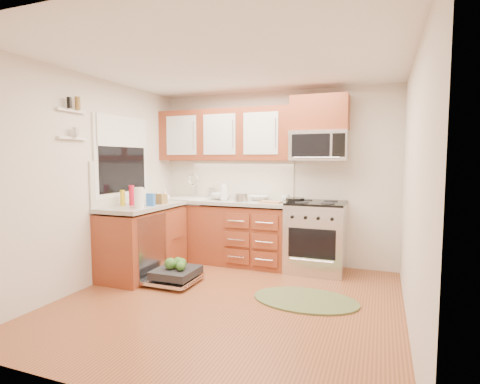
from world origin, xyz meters
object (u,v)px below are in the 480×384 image
at_px(paper_towel_roll, 139,198).
at_px(cup, 285,197).
at_px(stock_pot, 241,198).
at_px(sink, 189,207).
at_px(upper_cabinets, 224,135).
at_px(range, 316,237).
at_px(bowl_a, 259,198).
at_px(cutting_board, 271,202).
at_px(bowl_b, 221,196).
at_px(skillet, 295,200).
at_px(microwave, 319,146).
at_px(dishwasher, 173,275).
at_px(rug, 305,300).

height_order(paper_towel_roll, cup, paper_towel_roll).
bearing_deg(stock_pot, sink, 170.94).
xyz_separation_m(upper_cabinets, range, (1.41, -0.15, -1.40)).
relative_size(bowl_a, cup, 2.40).
xyz_separation_m(stock_pot, cutting_board, (0.42, 0.03, -0.05)).
height_order(bowl_b, cup, bowl_b).
height_order(sink, paper_towel_roll, paper_towel_roll).
bearing_deg(skillet, cup, 126.54).
relative_size(microwave, cutting_board, 2.59).
height_order(range, skillet, skillet).
bearing_deg(bowl_a, cup, 14.10).
bearing_deg(bowl_a, skillet, -16.95).
height_order(skillet, bowl_b, bowl_b).
distance_m(upper_cabinets, bowl_b, 0.91).
height_order(microwave, stock_pot, microwave).
distance_m(paper_towel_roll, bowl_b, 1.35).
bearing_deg(microwave, dishwasher, -140.93).
distance_m(sink, bowl_a, 1.09).
relative_size(sink, cup, 5.41).
relative_size(cutting_board, bowl_a, 1.06).
relative_size(cutting_board, cup, 2.56).
distance_m(microwave, rug, 2.10).
height_order(dishwasher, stock_pot, stock_pot).
distance_m(range, microwave, 1.23).
xyz_separation_m(microwave, stock_pot, (-1.02, -0.27, -0.72)).
bearing_deg(cup, sink, -170.99).
relative_size(skillet, cutting_board, 0.86).
bearing_deg(upper_cabinets, bowl_a, -2.03).
distance_m(dishwasher, rug, 1.62).
distance_m(upper_cabinets, rug, 2.70).
height_order(upper_cabinets, microwave, upper_cabinets).
height_order(dishwasher, skillet, skillet).
xyz_separation_m(dishwasher, stock_pot, (0.52, 0.98, 0.88)).
bearing_deg(cutting_board, microwave, 21.81).
distance_m(microwave, sink, 2.13).
bearing_deg(dishwasher, microwave, 39.07).
bearing_deg(sink, upper_cabinets, 16.45).
xyz_separation_m(microwave, rug, (0.08, -1.24, -1.69)).
xyz_separation_m(cutting_board, bowl_a, (-0.25, 0.25, 0.02)).
height_order(upper_cabinets, bowl_a, upper_cabinets).
bearing_deg(range, bowl_b, 178.98).
bearing_deg(paper_towel_roll, bowl_b, 66.04).
relative_size(upper_cabinets, range, 2.16).
bearing_deg(range, cutting_board, -168.66).
xyz_separation_m(microwave, bowl_b, (-1.41, -0.09, -0.73)).
relative_size(upper_cabinets, paper_towel_roll, 8.13).
bearing_deg(bowl_a, bowl_b, -169.73).
height_order(upper_cabinets, sink, upper_cabinets).
xyz_separation_m(sink, bowl_a, (1.07, 0.14, 0.16)).
bearing_deg(rug, cutting_board, 124.36).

